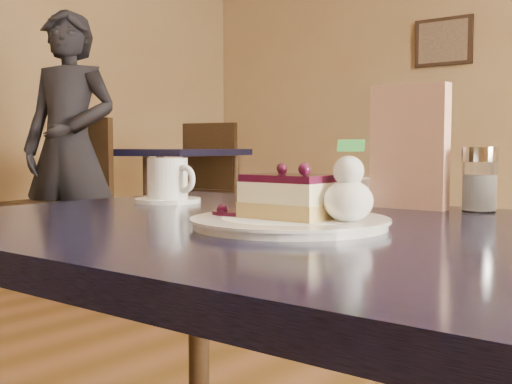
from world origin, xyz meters
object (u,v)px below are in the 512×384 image
Objects in this scene: coffee_set at (168,183)px; patron at (69,149)px; cheesecake_slice at (290,197)px; main_table at (310,278)px; dessert_plate at (290,223)px; bg_table_far_left at (153,256)px.

patron is (-2.33, 1.42, 0.06)m from coffee_set.
cheesecake_slice is at bearing -52.38° from patron.
coffee_set is (-0.40, 0.12, 0.11)m from main_table.
cheesecake_slice is at bearing -90.00° from main_table.
bg_table_far_left reaches higher than dessert_plate.
bg_table_far_left reaches higher than main_table.
cheesecake_slice reaches higher than dessert_plate.
dessert_plate is at bearing -22.33° from coffee_set.
dessert_plate is at bearing -104.59° from cheesecake_slice.
coffee_set reaches higher than dessert_plate.
patron reaches higher than coffee_set.
main_table is 0.12m from cheesecake_slice.
dessert_plate is 3.16m from patron.
dessert_plate is 2.19× the size of cheesecake_slice.
cheesecake_slice is 3.63m from bg_table_far_left.
patron reaches higher than bg_table_far_left.
patron is (0.03, -0.67, 0.73)m from bg_table_far_left.
patron is at bearing -96.85° from bg_table_far_left.
patron is (-2.73, 1.59, 0.06)m from cheesecake_slice.
patron is at bearing 149.87° from dessert_plate.
main_table is at bearing 90.00° from cheesecake_slice.
cheesecake_slice is 0.07× the size of patron.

